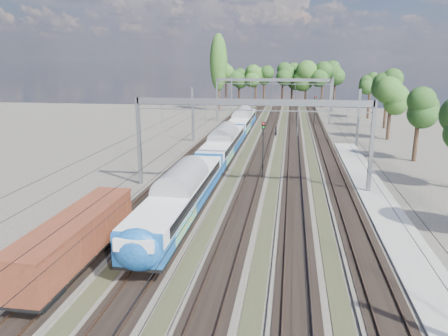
# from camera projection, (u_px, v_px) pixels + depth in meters

# --- Properties ---
(track_bed) EXTENTS (21.00, 130.00, 0.34)m
(track_bed) POSITION_uv_depth(u_px,v_px,m) (261.00, 156.00, 58.53)
(track_bed) COLOR #47423A
(track_bed) RESTS_ON ground
(platform) EXTENTS (3.00, 70.00, 0.30)m
(platform) POSITION_uv_depth(u_px,v_px,m) (397.00, 231.00, 32.77)
(platform) COLOR gray
(platform) RESTS_ON ground
(catenary) EXTENTS (25.65, 130.00, 9.00)m
(catenary) POSITION_uv_depth(u_px,v_px,m) (267.00, 103.00, 64.33)
(catenary) COLOR gray
(catenary) RESTS_ON ground
(tree_belt) EXTENTS (40.33, 97.03, 11.96)m
(tree_belt) POSITION_uv_depth(u_px,v_px,m) (308.00, 81.00, 101.57)
(tree_belt) COLOR black
(tree_belt) RESTS_ON ground
(poplar) EXTENTS (4.40, 4.40, 19.04)m
(poplar) POSITION_uv_depth(u_px,v_px,m) (219.00, 63.00, 108.65)
(poplar) COLOR black
(poplar) RESTS_ON ground
(emu_train) EXTENTS (3.09, 65.23, 4.51)m
(emu_train) POSITION_uv_depth(u_px,v_px,m) (223.00, 142.00, 54.91)
(emu_train) COLOR black
(emu_train) RESTS_ON ground
(freight_boxcar) EXTENTS (2.61, 12.58, 3.24)m
(freight_boxcar) POSITION_uv_depth(u_px,v_px,m) (77.00, 238.00, 26.93)
(freight_boxcar) COLOR black
(freight_boxcar) RESTS_ON ground
(worker) EXTENTS (0.53, 0.70, 1.74)m
(worker) POSITION_uv_depth(u_px,v_px,m) (276.00, 132.00, 73.36)
(worker) COLOR black
(worker) RESTS_ON ground
(signal_near) EXTENTS (0.39, 0.36, 6.28)m
(signal_near) POSITION_uv_depth(u_px,v_px,m) (263.00, 143.00, 46.64)
(signal_near) COLOR black
(signal_near) RESTS_ON ground
(signal_far) EXTENTS (0.42, 0.39, 5.92)m
(signal_far) POSITION_uv_depth(u_px,v_px,m) (315.00, 108.00, 83.31)
(signal_far) COLOR black
(signal_far) RESTS_ON ground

